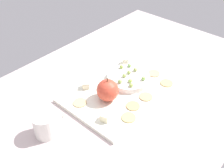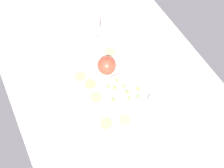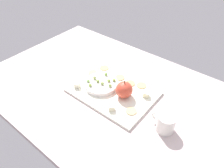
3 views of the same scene
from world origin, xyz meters
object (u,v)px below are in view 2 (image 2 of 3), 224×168
Objects in this scene: serving_dish at (124,92)px; grape_3 at (129,99)px; cracker_2 at (125,119)px; cracker_0 at (90,84)px; cheese_cube_1 at (151,100)px; cup at (92,26)px; cracker_4 at (96,97)px; grape_6 at (113,100)px; grape_8 at (108,87)px; grape_1 at (127,92)px; grape_4 at (117,80)px; platter at (114,82)px; cracker_5 at (80,76)px; cheese_cube_0 at (85,60)px; grape_7 at (138,97)px; grape_0 at (124,86)px; apple_whole at (106,66)px; grape_2 at (138,89)px; cracker_3 at (110,51)px; grape_5 at (115,88)px; cheese_cube_2 at (127,58)px; cracker_1 at (106,123)px.

serving_dish is 9.66× the size of grape_3.
cracker_0 is at bearing 14.57° from cracker_2.
cracker_0 is 1.00× the size of cracker_2.
cup is at bearing 6.11° from cheese_cube_1.
cracker_4 is 13.55cm from grape_3.
grape_6 is 6.19cm from grape_8.
serving_dish is 3.42× the size of cracker_0.
grape_4 is at bearing 9.51° from grape_1.
cracker_4 is (11.86, 18.89, -1.09)cm from cheese_cube_1.
grape_8 is at bearing 166.12° from cup.
cracker_5 reaches higher than platter.
cheese_cube_0 is 1.52× the size of grape_4.
platter is 23.02× the size of grape_7.
cheese_cube_0 is 0.25× the size of cup.
cracker_2 is at bearing 154.00° from serving_dish.
grape_0 is 1.00× the size of grape_6.
apple_whole is at bearing 24.03° from cheese_cube_1.
cracker_5 is at bearing 45.31° from grape_2.
grape_0 reaches higher than cheese_cube_1.
grape_7 reaches higher than serving_dish.
cracker_4 is 12.25cm from cracker_5.
cracker_0 is 2.82× the size of grape_0.
grape_3 is at bearing 164.35° from grape_1.
grape_3 is (-19.80, -12.59, 2.76)cm from cracker_5.
platter is 8.15× the size of cracker_5.
cracker_3 is 23.15cm from grape_1.
cracker_2 is 33.00cm from cracker_3.
grape_5 is at bearing -143.13° from cracker_5.
grape_5 is (-2.90, 2.53, -0.09)cm from grape_4.
serving_dish is 9.66× the size of grape_4.
grape_1 is at bearing 35.63° from grape_7.
grape_4 is 1.00× the size of grape_6.
grape_2 reaches higher than serving_dish.
platter is 23.02× the size of grape_0.
grape_6 reaches higher than cracker_4.
grape_8 reaches higher than serving_dish.
grape_3 is at bearing 175.47° from cup.
grape_4 is (7.68, 5.70, 0.05)cm from grape_2.
cracker_5 is at bearing 39.02° from serving_dish.
cracker_4 is 2.82× the size of grape_1.
grape_5 reaches higher than cracker_3.
grape_0 is 1.00× the size of grape_3.
apple_whole is 1.65× the size of cracker_0.
grape_7 is (-0.94, -3.57, -0.09)cm from grape_3.
cheese_cube_2 is 14.97cm from grape_0.
cracker_1 is 2.82× the size of grape_3.
cheese_cube_2 is at bearing -85.91° from apple_whole.
cup reaches higher than cheese_cube_2.
cheese_cube_2 reaches higher than cracker_4.
grape_7 is (5.04, -8.57, 2.68)cm from cracker_2.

